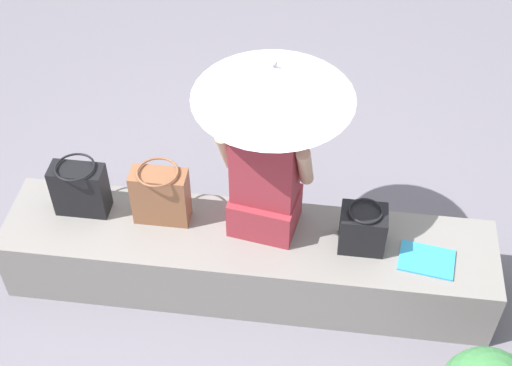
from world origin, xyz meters
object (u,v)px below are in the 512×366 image
Objects in this scene: tote_bag_canvas at (363,228)px; magazine at (427,260)px; handbag_black at (161,195)px; shoulder_bag_spare at (80,189)px; parasol at (274,82)px; person_seated at (265,172)px.

tote_bag_canvas is 0.37m from magazine.
handbag_black is 0.44m from shoulder_bag_spare.
handbag_black reaches higher than shoulder_bag_spare.
tote_bag_canvas is 0.82× the size of shoulder_bag_spare.
tote_bag_canvas is (1.06, -0.06, -0.04)m from handbag_black.
tote_bag_canvas is 0.94× the size of magazine.
parasol is 2.92× the size of handbag_black.
parasol reaches higher than shoulder_bag_spare.
shoulder_bag_spare is 1.86m from magazine.
handbag_black reaches higher than magazine.
parasol reaches higher than magazine.
parasol is at bearing 71.81° from person_seated.
parasol is 0.92m from tote_bag_canvas.
handbag_black is (-0.55, -0.02, -0.22)m from person_seated.
handbag_black is 1.07m from tote_bag_canvas.
shoulder_bag_spare is (-1.51, 0.06, 0.03)m from tote_bag_canvas.
shoulder_bag_spare is 1.15× the size of magazine.
tote_bag_canvas is at bearing 177.05° from magazine.
magazine is (1.85, -0.13, -0.15)m from shoulder_bag_spare.
parasol is (0.02, 0.08, 0.50)m from person_seated.
person_seated is at bearing 171.40° from tote_bag_canvas.
magazine is (0.83, -0.22, -0.89)m from parasol.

